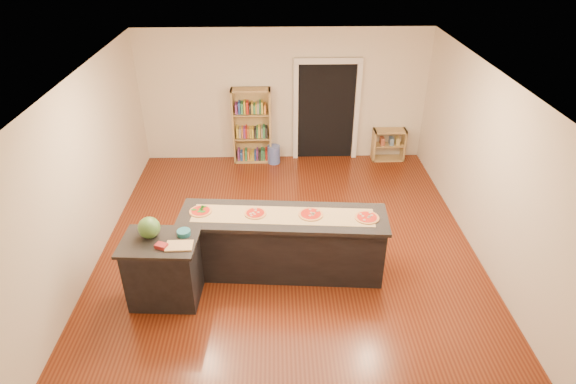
{
  "coord_description": "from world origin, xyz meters",
  "views": [
    {
      "loc": [
        -0.17,
        -6.2,
        4.74
      ],
      "look_at": [
        0.0,
        0.2,
        1.0
      ],
      "focal_mm": 30.0,
      "sensor_mm": 36.0,
      "label": 1
    }
  ],
  "objects_px": {
    "waste_bin": "(274,154)",
    "watermelon": "(149,228)",
    "kitchen_island": "(283,243)",
    "low_shelf": "(389,145)",
    "bookshelf": "(252,126)",
    "side_counter": "(164,270)"
  },
  "relations": [
    {
      "from": "kitchen_island",
      "to": "waste_bin",
      "type": "relative_size",
      "value": 7.6
    },
    {
      "from": "kitchen_island",
      "to": "bookshelf",
      "type": "distance_m",
      "value": 3.8
    },
    {
      "from": "low_shelf",
      "to": "waste_bin",
      "type": "xyz_separation_m",
      "value": [
        -2.5,
        -0.1,
        -0.15
      ]
    },
    {
      "from": "bookshelf",
      "to": "low_shelf",
      "type": "height_order",
      "value": "bookshelf"
    },
    {
      "from": "waste_bin",
      "to": "watermelon",
      "type": "xyz_separation_m",
      "value": [
        -1.63,
        -4.13,
        0.95
      ]
    },
    {
      "from": "kitchen_island",
      "to": "low_shelf",
      "type": "xyz_separation_m",
      "value": [
        2.37,
        3.74,
        -0.15
      ]
    },
    {
      "from": "bookshelf",
      "to": "waste_bin",
      "type": "bearing_deg",
      "value": -12.78
    },
    {
      "from": "waste_bin",
      "to": "side_counter",
      "type": "bearing_deg",
      "value": -109.67
    },
    {
      "from": "watermelon",
      "to": "waste_bin",
      "type": "bearing_deg",
      "value": 68.42
    },
    {
      "from": "kitchen_island",
      "to": "bookshelf",
      "type": "xyz_separation_m",
      "value": [
        -0.59,
        3.74,
        0.32
      ]
    },
    {
      "from": "kitchen_island",
      "to": "waste_bin",
      "type": "distance_m",
      "value": 3.66
    },
    {
      "from": "kitchen_island",
      "to": "watermelon",
      "type": "relative_size",
      "value": 10.21
    },
    {
      "from": "kitchen_island",
      "to": "bookshelf",
      "type": "bearing_deg",
      "value": 103.42
    },
    {
      "from": "side_counter",
      "to": "bookshelf",
      "type": "xyz_separation_m",
      "value": [
        1.05,
        4.32,
        0.31
      ]
    },
    {
      "from": "kitchen_island",
      "to": "side_counter",
      "type": "relative_size",
      "value": 2.97
    },
    {
      "from": "bookshelf",
      "to": "waste_bin",
      "type": "distance_m",
      "value": 0.77
    },
    {
      "from": "kitchen_island",
      "to": "low_shelf",
      "type": "bearing_deg",
      "value": 62.09
    },
    {
      "from": "side_counter",
      "to": "low_shelf",
      "type": "height_order",
      "value": "side_counter"
    },
    {
      "from": "waste_bin",
      "to": "watermelon",
      "type": "bearing_deg",
      "value": -111.58
    },
    {
      "from": "low_shelf",
      "to": "watermelon",
      "type": "height_order",
      "value": "watermelon"
    },
    {
      "from": "bookshelf",
      "to": "watermelon",
      "type": "xyz_separation_m",
      "value": [
        -1.18,
        -4.23,
        0.33
      ]
    },
    {
      "from": "kitchen_island",
      "to": "side_counter",
      "type": "height_order",
      "value": "side_counter"
    }
  ]
}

